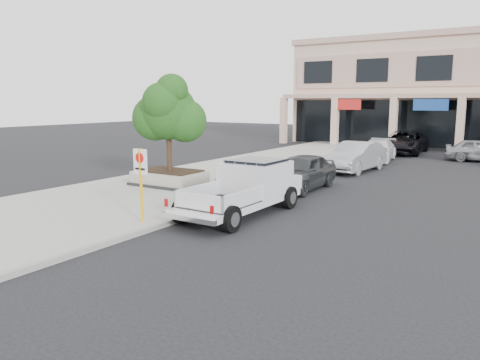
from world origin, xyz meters
name	(u,v)px	position (x,y,z in m)	size (l,w,h in m)	color
ground	(227,225)	(0.00, 0.00, 0.00)	(120.00, 120.00, 0.00)	black
sidewalk	(203,180)	(-5.50, 6.00, 0.07)	(8.00, 52.00, 0.15)	gray
curb	(274,188)	(-1.55, 6.00, 0.07)	(0.20, 52.00, 0.15)	gray
planter	(170,178)	(-5.74, 3.89, 0.48)	(3.20, 2.20, 0.68)	black
planter_tree	(173,112)	(-5.61, 4.05, 3.41)	(2.90, 2.55, 4.00)	black
no_parking_sign	(141,175)	(-2.11, -1.59, 1.63)	(0.55, 0.09, 2.30)	#FEB40D
hedge	(227,186)	(-2.01, 2.94, 0.62)	(1.10, 0.99, 0.94)	#1E4614
pickup_truck	(240,189)	(-0.35, 1.33, 0.92)	(2.16, 5.83, 1.83)	silver
curb_car_a	(301,172)	(-0.66, 6.81, 0.79)	(1.86, 4.63, 1.58)	#2B2E30
curb_car_b	(355,157)	(-0.42, 13.37, 0.82)	(1.73, 4.97, 1.64)	#9FA2A6
curb_car_c	(378,150)	(-0.72, 18.61, 0.70)	(1.95, 4.79, 1.39)	silver
curb_car_d	(404,142)	(-0.38, 24.06, 0.84)	(2.78, 6.03, 1.68)	black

